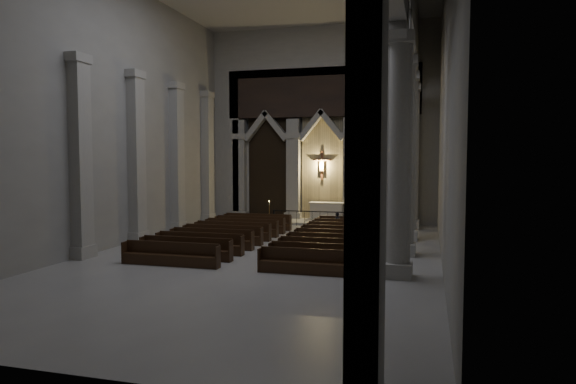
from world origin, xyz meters
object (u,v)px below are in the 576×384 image
(altar_rail, at_px, (312,216))
(candle_stand_left, at_px, (269,218))
(pews, at_px, (279,240))
(altar, at_px, (327,211))
(candle_stand_right, at_px, (357,220))
(worshipper, at_px, (337,223))

(altar_rail, bearing_deg, candle_stand_left, 174.75)
(candle_stand_left, xyz_separation_m, pews, (2.67, -7.11, -0.10))
(altar_rail, height_order, candle_stand_left, candle_stand_left)
(altar, distance_m, altar_rail, 2.18)
(candle_stand_left, bearing_deg, candle_stand_right, -0.28)
(altar_rail, distance_m, pews, 6.87)
(altar, bearing_deg, altar_rail, -101.91)
(altar, height_order, pews, altar)
(pews, bearing_deg, candle_stand_left, 110.57)
(altar_rail, xyz_separation_m, pews, (-0.00, -6.87, -0.33))
(worshipper, bearing_deg, pews, -90.50)
(altar, bearing_deg, candle_stand_right, -42.06)
(worshipper, bearing_deg, candle_stand_right, 93.61)
(altar, relative_size, pews, 0.21)
(candle_stand_left, relative_size, pews, 0.14)
(pews, bearing_deg, altar_rail, 90.00)
(altar_rail, height_order, worshipper, worshipper)
(candle_stand_right, relative_size, pews, 0.15)
(altar, xyz_separation_m, candle_stand_left, (-3.12, -1.89, -0.31))
(candle_stand_left, relative_size, candle_stand_right, 0.88)
(altar, xyz_separation_m, candle_stand_right, (2.12, -1.92, -0.26))
(candle_stand_left, relative_size, worshipper, 1.29)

